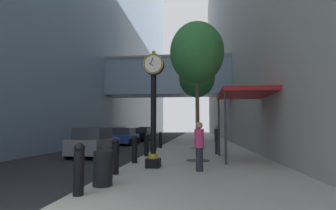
# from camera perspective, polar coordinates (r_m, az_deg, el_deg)

# --- Properties ---
(ground_plane) EXTENTS (110.00, 110.00, 0.00)m
(ground_plane) POSITION_cam_1_polar(r_m,az_deg,el_deg) (30.70, 0.77, -8.09)
(ground_plane) COLOR black
(ground_plane) RESTS_ON ground
(sidewalk_right) EXTENTS (6.51, 80.00, 0.14)m
(sidewalk_right) POSITION_cam_1_polar(r_m,az_deg,el_deg) (33.55, 6.86, -7.66)
(sidewalk_right) COLOR #9E998E
(sidewalk_right) RESTS_ON ground
(building_block_left) EXTENTS (22.38, 80.00, 37.74)m
(building_block_left) POSITION_cam_1_polar(r_m,az_deg,el_deg) (40.10, -15.75, 20.51)
(building_block_left) COLOR #758EA8
(building_block_left) RESTS_ON ground
(building_block_right) EXTENTS (9.00, 80.00, 35.79)m
(building_block_right) POSITION_cam_1_polar(r_m,az_deg,el_deg) (38.08, 19.12, 20.54)
(building_block_right) COLOR gray
(building_block_right) RESTS_ON ground
(street_clock) EXTENTS (0.84, 0.55, 4.63)m
(street_clock) POSITION_cam_1_polar(r_m,az_deg,el_deg) (10.21, -3.22, 0.64)
(street_clock) COLOR black
(street_clock) RESTS_ON sidewalk_right
(bollard_nearest) EXTENTS (0.25, 0.25, 1.20)m
(bollard_nearest) POSITION_cam_1_polar(r_m,az_deg,el_deg) (6.45, -19.08, -12.94)
(bollard_nearest) COLOR black
(bollard_nearest) RESTS_ON sidewalk_right
(bollard_second) EXTENTS (0.25, 0.25, 1.20)m
(bollard_second) POSITION_cam_1_polar(r_m,az_deg,el_deg) (8.95, -11.54, -10.79)
(bollard_second) COLOR black
(bollard_second) RESTS_ON sidewalk_right
(bollard_third) EXTENTS (0.25, 0.25, 1.20)m
(bollard_third) POSITION_cam_1_polar(r_m,az_deg,el_deg) (11.53, -7.38, -9.51)
(bollard_third) COLOR black
(bollard_third) RESTS_ON sidewalk_right
(bollard_fourth) EXTENTS (0.25, 0.25, 1.20)m
(bollard_fourth) POSITION_cam_1_polar(r_m,az_deg,el_deg) (14.16, -4.77, -8.67)
(bollard_fourth) COLOR black
(bollard_fourth) RESTS_ON sidewalk_right
(bollard_fifth) EXTENTS (0.25, 0.25, 1.20)m
(bollard_fifth) POSITION_cam_1_polar(r_m,az_deg,el_deg) (16.80, -2.98, -8.08)
(bollard_fifth) COLOR black
(bollard_fifth) RESTS_ON sidewalk_right
(bollard_sixth) EXTENTS (0.25, 0.25, 1.20)m
(bollard_sixth) POSITION_cam_1_polar(r_m,az_deg,el_deg) (19.46, -1.69, -7.65)
(bollard_sixth) COLOR black
(bollard_sixth) RESTS_ON sidewalk_right
(street_tree_near) EXTENTS (2.59, 2.59, 6.64)m
(street_tree_near) POSITION_cam_1_polar(r_m,az_deg,el_deg) (12.77, 6.39, 11.32)
(street_tree_near) COLOR #333335
(street_tree_near) RESTS_ON sidewalk_right
(street_tree_mid_near) EXTENTS (2.73, 2.73, 6.94)m
(street_tree_mid_near) POSITION_cam_1_polar(r_m,az_deg,el_deg) (19.87, 6.37, 6.10)
(street_tree_mid_near) COLOR #333335
(street_tree_mid_near) RESTS_ON sidewalk_right
(trash_bin) EXTENTS (0.53, 0.53, 1.05)m
(trash_bin) POSITION_cam_1_polar(r_m,az_deg,el_deg) (7.31, -14.17, -12.79)
(trash_bin) COLOR black
(trash_bin) RESTS_ON sidewalk_right
(pedestrian_walking) EXTENTS (0.39, 0.49, 1.70)m
(pedestrian_walking) POSITION_cam_1_polar(r_m,az_deg,el_deg) (15.35, 10.80, -7.29)
(pedestrian_walking) COLOR #23232D
(pedestrian_walking) RESTS_ON sidewalk_right
(pedestrian_by_clock) EXTENTS (0.38, 0.38, 1.75)m
(pedestrian_by_clock) POSITION_cam_1_polar(r_m,az_deg,el_deg) (9.37, 6.92, -8.73)
(pedestrian_by_clock) COLOR #23232D
(pedestrian_by_clock) RESTS_ON sidewalk_right
(storefront_awning) EXTENTS (2.40, 3.60, 3.30)m
(storefront_awning) POSITION_cam_1_polar(r_m,az_deg,el_deg) (13.07, 16.40, 2.25)
(storefront_awning) COLOR maroon
(storefront_awning) RESTS_ON sidewalk_right
(car_black_near) EXTENTS (2.11, 4.76, 1.64)m
(car_black_near) POSITION_cam_1_polar(r_m,az_deg,el_deg) (32.47, -5.40, -6.49)
(car_black_near) COLOR black
(car_black_near) RESTS_ON ground
(car_blue_mid) EXTENTS (2.06, 4.30, 1.62)m
(car_blue_mid) POSITION_cam_1_polar(r_m,az_deg,el_deg) (25.56, -9.49, -6.89)
(car_blue_mid) COLOR navy
(car_blue_mid) RESTS_ON ground
(car_red_far) EXTENTS (2.05, 4.15, 1.74)m
(car_red_far) POSITION_cam_1_polar(r_m,az_deg,el_deg) (38.35, -4.89, -6.18)
(car_red_far) COLOR #AD191E
(car_red_far) RESTS_ON ground
(car_grey_trailing) EXTENTS (2.04, 4.06, 1.66)m
(car_grey_trailing) POSITION_cam_1_polar(r_m,az_deg,el_deg) (15.77, -16.00, -7.98)
(car_grey_trailing) COLOR slate
(car_grey_trailing) RESTS_ON ground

